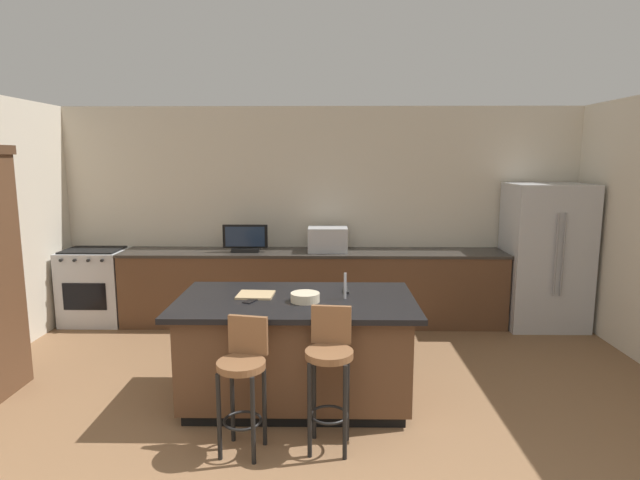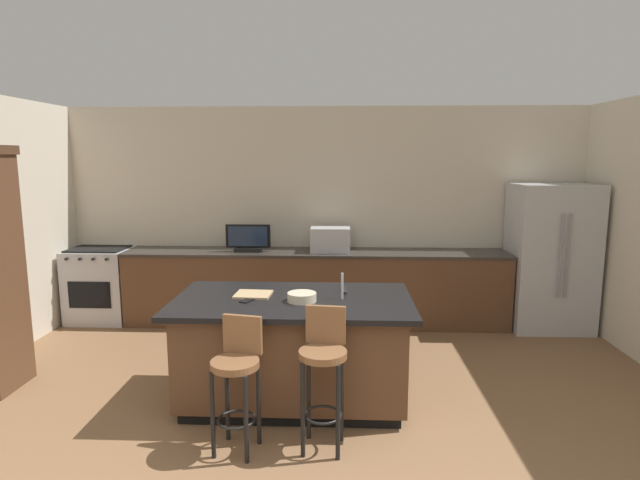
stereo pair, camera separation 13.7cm
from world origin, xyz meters
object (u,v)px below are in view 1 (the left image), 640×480
at_px(microwave, 328,239).
at_px(cutting_board, 256,295).
at_px(refrigerator, 545,256).
at_px(cell_phone, 251,301).
at_px(fruit_bowl, 305,297).
at_px(bar_stool_left, 243,374).
at_px(tv_monitor, 245,239).
at_px(tv_remote, 346,291).
at_px(kitchen_island, 296,349).
at_px(bar_stool_right, 330,365).
at_px(range_oven, 95,286).

xyz_separation_m(microwave, cutting_board, (-0.61, -2.03, -0.16)).
bearing_deg(cutting_board, refrigerator, 31.13).
distance_m(microwave, cell_phone, 2.29).
bearing_deg(fruit_bowl, bar_stool_left, -121.45).
bearing_deg(fruit_bowl, refrigerator, 37.05).
bearing_deg(tv_monitor, microwave, 2.94).
height_order(refrigerator, tv_remote, refrigerator).
bearing_deg(fruit_bowl, microwave, 85.17).
distance_m(kitchen_island, refrigerator, 3.59).
distance_m(bar_stool_right, cutting_board, 1.05).
bearing_deg(fruit_bowl, range_oven, 141.24).
xyz_separation_m(kitchen_island, cutting_board, (-0.35, 0.08, 0.45)).
relative_size(range_oven, cutting_board, 3.12).
bearing_deg(cutting_board, bar_stool_left, -88.58).
xyz_separation_m(fruit_bowl, tv_remote, (0.34, 0.32, -0.03)).
bearing_deg(cutting_board, range_oven, 138.68).
xyz_separation_m(microwave, bar_stool_right, (0.01, -2.81, -0.45)).
xyz_separation_m(kitchen_island, microwave, (0.27, 2.10, 0.61)).
bearing_deg(cell_phone, bar_stool_right, -18.75).
distance_m(tv_remote, cutting_board, 0.79).
bearing_deg(cell_phone, kitchen_island, 39.12).
bearing_deg(microwave, tv_monitor, -177.06).
bearing_deg(bar_stool_right, refrigerator, 52.06).
bearing_deg(bar_stool_left, refrigerator, 52.24).
distance_m(range_oven, fruit_bowl, 3.54).
distance_m(cell_phone, cutting_board, 0.17).
xyz_separation_m(refrigerator, bar_stool_left, (-3.24, -2.81, -0.31)).
xyz_separation_m(kitchen_island, tv_remote, (0.43, 0.23, 0.45)).
height_order(refrigerator, range_oven, refrigerator).
height_order(microwave, cell_phone, microwave).
xyz_separation_m(range_oven, tv_remote, (3.08, -1.88, 0.45)).
bearing_deg(tv_monitor, cell_phone, -80.04).
relative_size(fruit_bowl, cell_phone, 1.58).
bearing_deg(bar_stool_left, cell_phone, 104.59).
bearing_deg(cutting_board, cell_phone, -95.83).
height_order(cell_phone, cutting_board, cutting_board).
relative_size(refrigerator, range_oven, 1.87).
relative_size(kitchen_island, microwave, 4.13).
relative_size(refrigerator, bar_stool_left, 1.84).
height_order(tv_monitor, bar_stool_left, tv_monitor).
distance_m(bar_stool_left, tv_remote, 1.29).
distance_m(kitchen_island, bar_stool_left, 0.83).
relative_size(range_oven, cell_phone, 6.26).
relative_size(bar_stool_right, cutting_board, 3.38).
relative_size(tv_monitor, tv_remote, 3.21).
height_order(microwave, fruit_bowl, microwave).
distance_m(range_oven, bar_stool_right, 4.06).
relative_size(microwave, fruit_bowl, 2.02).
bearing_deg(cell_phone, fruit_bowl, 24.78).
bearing_deg(tv_remote, cutting_board, -169.48).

